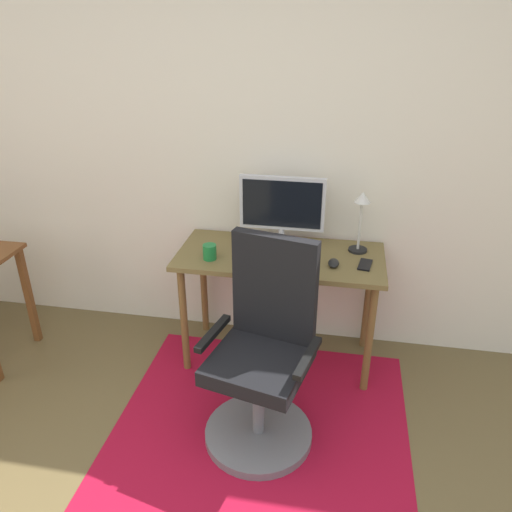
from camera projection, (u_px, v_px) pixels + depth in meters
name	position (u px, v px, depth m)	size (l,w,h in m)	color
wall_back	(278.00, 145.00, 3.00)	(6.00, 0.10, 2.60)	beige
area_rug	(262.00, 423.00, 2.71)	(1.56, 1.42, 0.01)	maroon
desk	(280.00, 268.00, 2.97)	(1.21, 0.56, 0.74)	brown
monitor	(282.00, 206.00, 2.94)	(0.51, 0.18, 0.43)	#B2B2B7
keyboard	(280.00, 262.00, 2.82)	(0.43, 0.13, 0.02)	white
computer_mouse	(334.00, 263.00, 2.79)	(0.06, 0.10, 0.03)	black
coffee_cup	(210.00, 252.00, 2.85)	(0.08, 0.08, 0.09)	#196E31
cell_phone	(365.00, 265.00, 2.79)	(0.07, 0.14, 0.01)	black
desk_lamp	(361.00, 212.00, 2.86)	(0.11, 0.11, 0.37)	black
office_chair	(263.00, 366.00, 2.49)	(0.59, 0.56, 1.08)	slate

